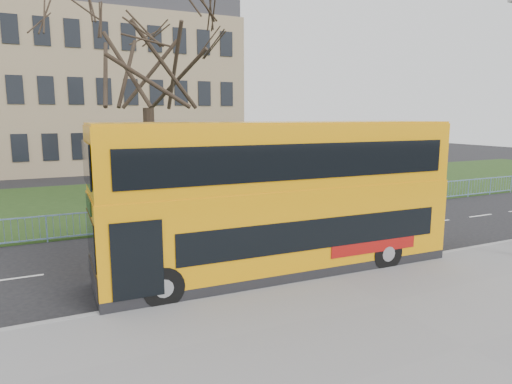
{
  "coord_description": "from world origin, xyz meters",
  "views": [
    {
      "loc": [
        -8.05,
        -13.04,
        5.05
      ],
      "look_at": [
        -1.36,
        1.0,
        2.42
      ],
      "focal_mm": 32.0,
      "sensor_mm": 36.0,
      "label": 1
    }
  ],
  "objects": [
    {
      "name": "yellow_bus",
      "position": [
        -1.24,
        -0.51,
        2.56
      ],
      "size": [
        11.47,
        3.01,
        4.78
      ],
      "rotation": [
        0.0,
        0.0,
        -0.02
      ],
      "color": "orange",
      "rests_on": "ground"
    },
    {
      "name": "bare_tree",
      "position": [
        -3.0,
        10.0,
        6.42
      ],
      "size": [
        8.88,
        8.88,
        12.69
      ],
      "primitive_type": null,
      "color": "black",
      "rests_on": "grass_verge"
    },
    {
      "name": "civic_building",
      "position": [
        -5.0,
        35.0,
        7.0
      ],
      "size": [
        30.0,
        15.0,
        14.0
      ],
      "primitive_type": "cube",
      "color": "#8D7559",
      "rests_on": "ground"
    },
    {
      "name": "grass_verge",
      "position": [
        0.0,
        14.3,
        0.04
      ],
      "size": [
        80.0,
        15.4,
        0.08
      ],
      "primitive_type": "cube",
      "color": "#1B3212",
      "rests_on": "ground"
    },
    {
      "name": "pavement",
      "position": [
        0.0,
        -6.75,
        0.06
      ],
      "size": [
        80.0,
        10.5,
        0.12
      ],
      "primitive_type": "cube",
      "color": "slate",
      "rests_on": "ground"
    },
    {
      "name": "kerb",
      "position": [
        0.0,
        -1.55,
        0.07
      ],
      "size": [
        80.0,
        0.2,
        0.14
      ],
      "primitive_type": "cube",
      "color": "gray",
      "rests_on": "ground"
    },
    {
      "name": "guard_railing",
      "position": [
        0.0,
        6.6,
        0.55
      ],
      "size": [
        40.0,
        0.12,
        1.1
      ],
      "primitive_type": null,
      "color": "#698CBB",
      "rests_on": "ground"
    },
    {
      "name": "ground",
      "position": [
        0.0,
        0.0,
        0.0
      ],
      "size": [
        120.0,
        120.0,
        0.0
      ],
      "primitive_type": "plane",
      "color": "black",
      "rests_on": "ground"
    }
  ]
}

